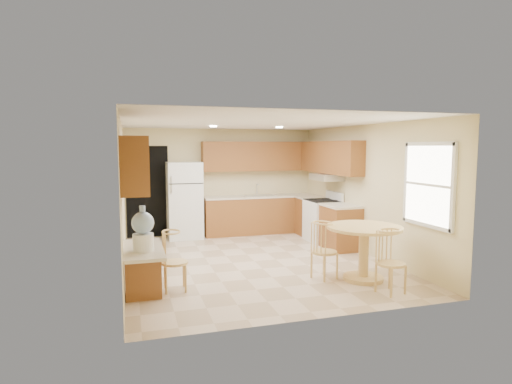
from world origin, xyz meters
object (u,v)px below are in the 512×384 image
object	(u,v)px
dining_table	(364,245)
chair_table_a	(327,246)
refrigerator	(184,200)
stove	(323,220)
chair_table_b	(395,257)
water_crock	(143,230)
chair_desk	(175,256)

from	to	relation	value
dining_table	chair_table_a	bearing A→B (deg)	163.35
dining_table	refrigerator	bearing A→B (deg)	119.90
stove	chair_table_a	xyz separation A→B (m)	(-1.15, -2.56, 0.08)
chair_table_b	water_crock	xyz separation A→B (m)	(-3.37, 0.44, 0.48)
refrigerator	chair_desk	world-z (taller)	refrigerator
stove	water_crock	size ratio (longest dim) A/B	1.89
chair_table_a	chair_table_b	bearing A→B (deg)	12.81
stove	dining_table	bearing A→B (deg)	-102.47
chair_table_b	water_crock	bearing A→B (deg)	-21.61
chair_desk	refrigerator	bearing A→B (deg)	172.09
chair_table_a	chair_desk	size ratio (longest dim) A/B	1.04
refrigerator	dining_table	xyz separation A→B (m)	(2.27, -3.95, -0.31)
stove	dining_table	world-z (taller)	stove
chair_table_a	chair_table_b	world-z (taller)	chair_table_b
dining_table	stove	bearing A→B (deg)	77.53
stove	dining_table	xyz separation A→B (m)	(-0.60, -2.73, 0.09)
stove	chair_desk	world-z (taller)	stove
chair_table_b	chair_desk	xyz separation A→B (m)	(-2.92, 1.00, -0.02)
stove	dining_table	size ratio (longest dim) A/B	0.94
chair_table_a	chair_desk	distance (m)	2.32
stove	chair_table_a	distance (m)	2.81
dining_table	chair_desk	world-z (taller)	chair_desk
chair_table_a	chair_table_b	size ratio (longest dim) A/B	1.00
chair_table_a	water_crock	bearing A→B (deg)	-101.34
chair_table_b	water_crock	size ratio (longest dim) A/B	1.56
refrigerator	chair_desk	size ratio (longest dim) A/B	2.01
stove	chair_desk	bearing A→B (deg)	-144.68
stove	water_crock	world-z (taller)	water_crock
dining_table	chair_table_b	size ratio (longest dim) A/B	1.29
refrigerator	stove	xyz separation A→B (m)	(2.88, -1.22, -0.40)
chair_table_b	chair_desk	bearing A→B (deg)	-33.20
chair_desk	chair_table_a	bearing A→B (deg)	88.82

